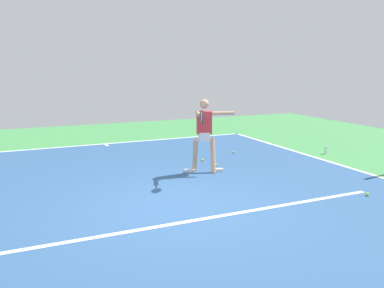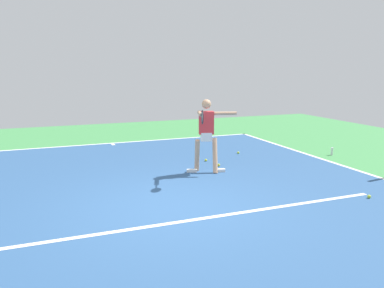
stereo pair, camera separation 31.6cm
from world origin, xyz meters
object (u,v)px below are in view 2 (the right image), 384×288
Objects in this scene: tennis_player at (207,131)px; tennis_ball_far_corner at (238,153)px; tennis_ball_by_baseline at (206,160)px; water_bottle at (332,151)px; tennis_ball_near_service_line at (369,197)px; tennis_ball_by_sideline at (219,165)px.

tennis_player is 26.15× the size of tennis_ball_far_corner.
water_bottle is at bearing 170.44° from tennis_ball_by_baseline.
tennis_player is 3.64m from tennis_ball_near_service_line.
tennis_ball_far_corner is 1.33m from tennis_ball_by_baseline.
tennis_ball_by_sideline is 1.00× the size of tennis_ball_by_baseline.
water_bottle is at bearing 154.86° from tennis_ball_far_corner.
tennis_player is 26.15× the size of tennis_ball_by_baseline.
tennis_player is 1.15m from tennis_ball_by_sideline.
water_bottle reaches higher than tennis_ball_by_baseline.
tennis_ball_near_service_line is (-2.12, 2.80, -0.95)m from tennis_player.
tennis_ball_far_corner is 2.62m from water_bottle.
tennis_ball_near_service_line is at bearing 114.20° from tennis_ball_by_baseline.
tennis_ball_by_baseline is (-0.42, -1.00, -0.95)m from tennis_player.
tennis_player is at bearing 38.62° from tennis_ball_by_sideline.
tennis_ball_by_baseline is 0.30× the size of water_bottle.
tennis_ball_by_sideline is 0.59m from tennis_ball_by_baseline.
water_bottle reaches higher than tennis_ball_far_corner.
tennis_ball_by_baseline is at bearing -65.80° from tennis_ball_near_service_line.
tennis_ball_far_corner is at bearing -25.14° from water_bottle.
tennis_ball_by_sideline is at bearing -0.32° from water_bottle.
tennis_ball_far_corner is 1.57m from tennis_ball_by_sideline.
water_bottle reaches higher than tennis_ball_by_sideline.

